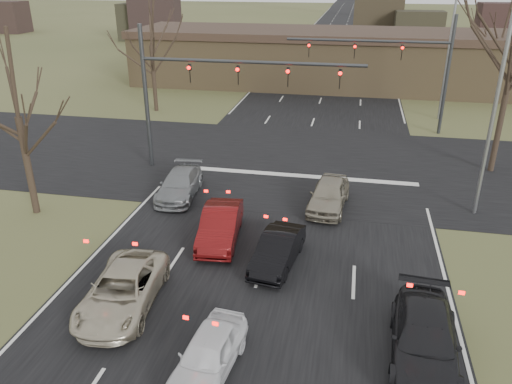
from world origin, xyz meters
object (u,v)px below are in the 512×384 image
car_black_hatch (278,250)px  car_silver_ahead (329,194)px  building (348,58)px  car_grey_ahead (180,184)px  car_charcoal_sedan (424,339)px  streetlight_right_far (447,45)px  car_red_ahead (220,225)px  mast_arm_near (201,82)px  mast_arm_far (406,60)px  car_white_sedan (208,354)px  streetlight_right_near (492,97)px  car_silver_suv (123,290)px

car_black_hatch → car_silver_ahead: size_ratio=0.92×
building → car_grey_ahead: 29.85m
car_charcoal_sedan → streetlight_right_far: bearing=86.0°
car_red_ahead → car_black_hatch: bearing=-33.9°
mast_arm_near → streetlight_right_far: bearing=43.9°
streetlight_right_far → mast_arm_near: bearing=-136.1°
mast_arm_near → mast_arm_far: (11.41, 10.00, -0.06)m
building → car_white_sedan: building is taller
streetlight_right_far → car_silver_ahead: (-7.19, -17.80, -4.88)m
car_charcoal_sedan → car_silver_ahead: bearing=113.1°
mast_arm_far → building: bearing=105.6°
car_black_hatch → car_charcoal_sedan: bearing=-32.8°
mast_arm_far → car_black_hatch: mast_arm_far is taller
streetlight_right_near → car_white_sedan: 16.26m
mast_arm_near → car_black_hatch: mast_arm_near is taller
mast_arm_near → car_silver_ahead: (7.36, -3.80, -4.36)m
mast_arm_far → car_silver_ahead: mast_arm_far is taller
streetlight_right_near → mast_arm_near: bearing=167.9°
streetlight_right_near → car_charcoal_sedan: bearing=-107.1°
car_charcoal_sedan → car_grey_ahead: size_ratio=1.08×
mast_arm_far → car_silver_ahead: 15.01m
car_silver_suv → building: bearing=75.5°
car_grey_ahead → car_black_hatch: bearing=-47.4°
streetlight_right_near → car_silver_suv: size_ratio=2.10×
mast_arm_near → streetlight_right_near: (14.05, -3.00, 0.51)m
mast_arm_far → car_charcoal_sedan: mast_arm_far is taller
car_white_sedan → streetlight_right_far: bearing=77.6°
car_black_hatch → streetlight_right_far: bearing=76.8°
building → car_white_sedan: (-2.50, -40.37, -2.05)m
car_silver_ahead → car_white_sedan: bearing=-97.5°
car_red_ahead → car_grey_ahead: bearing=122.1°
streetlight_right_near → building: bearing=103.7°
car_charcoal_sedan → car_red_ahead: size_ratio=1.10×
car_red_ahead → streetlight_right_far: bearing=55.9°
car_white_sedan → car_silver_ahead: bearing=83.2°
car_white_sedan → car_black_hatch: size_ratio=0.94×
streetlight_right_near → car_charcoal_sedan: (-3.26, -10.57, -4.90)m
car_silver_suv → car_black_hatch: size_ratio=1.24×
building → car_charcoal_sedan: bearing=-84.7°
car_silver_suv → car_grey_ahead: bearing=92.1°
mast_arm_far → car_grey_ahead: (-11.57, -13.85, -4.38)m
car_red_ahead → car_charcoal_sedan: bearing=-42.7°
car_red_ahead → building: bearing=76.4°
building → car_white_sedan: 40.49m
mast_arm_far → car_silver_ahead: size_ratio=2.67×
streetlight_right_far → car_charcoal_sedan: streetlight_right_far is taller
mast_arm_near → car_white_sedan: mast_arm_near is taller
mast_arm_near → car_silver_suv: 13.78m
streetlight_right_near → car_white_sedan: (-9.32, -12.37, -4.97)m
car_silver_suv → mast_arm_far: bearing=60.5°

